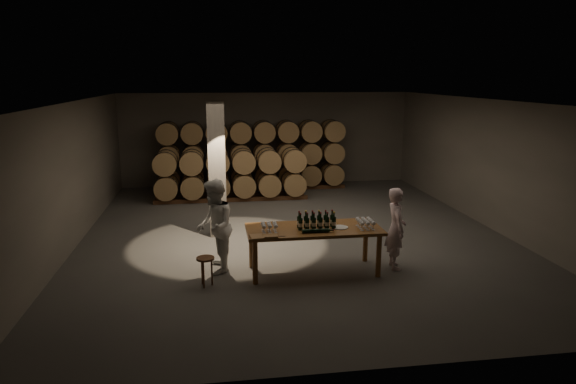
{
  "coord_description": "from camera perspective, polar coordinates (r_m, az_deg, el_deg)",
  "views": [
    {
      "loc": [
        -1.89,
        -11.82,
        3.77
      ],
      "look_at": [
        -0.16,
        -0.21,
        1.1
      ],
      "focal_mm": 32.0,
      "sensor_mm": 36.0,
      "label": 1
    }
  ],
  "objects": [
    {
      "name": "tasting_table",
      "position": [
        9.97,
        2.88,
        -4.56
      ],
      "size": [
        2.6,
        1.1,
        0.9
      ],
      "color": "brown",
      "rests_on": "ground"
    },
    {
      "name": "stool",
      "position": [
        9.53,
        -9.15,
        -7.76
      ],
      "size": [
        0.33,
        0.33,
        0.55
      ],
      "rotation": [
        0.0,
        0.0,
        -0.36
      ],
      "color": "#54311D",
      "rests_on": "ground"
    },
    {
      "name": "room",
      "position": [
        12.22,
        -7.91,
        2.46
      ],
      "size": [
        12.0,
        12.0,
        12.0
      ],
      "color": "#53504E",
      "rests_on": "ground"
    },
    {
      "name": "notebook_near",
      "position": [
        9.39,
        -2.0,
        -4.9
      ],
      "size": [
        0.27,
        0.22,
        0.03
      ],
      "primitive_type": "cube",
      "rotation": [
        0.0,
        0.0,
        -0.02
      ],
      "color": "brown",
      "rests_on": "tasting_table"
    },
    {
      "name": "person_woman",
      "position": [
        10.04,
        -8.16,
        -3.8
      ],
      "size": [
        0.71,
        0.9,
        1.84
      ],
      "primitive_type": "imported",
      "rotation": [
        0.0,
        0.0,
        -1.58
      ],
      "color": "white",
      "rests_on": "ground"
    },
    {
      "name": "glass_cluster_left",
      "position": [
        9.67,
        -2.09,
        -3.72
      ],
      "size": [
        0.3,
        0.3,
        0.17
      ],
      "color": "silver",
      "rests_on": "tasting_table"
    },
    {
      "name": "pen",
      "position": [
        9.4,
        -0.7,
        -4.93
      ],
      "size": [
        0.13,
        0.03,
        0.01
      ],
      "primitive_type": "cylinder",
      "rotation": [
        0.0,
        1.57,
        -0.13
      ],
      "color": "black",
      "rests_on": "tasting_table"
    },
    {
      "name": "barrel_stack_back",
      "position": [
        17.27,
        -3.99,
        4.21
      ],
      "size": [
        6.26,
        0.95,
        2.31
      ],
      "color": "#54311D",
      "rests_on": "ground"
    },
    {
      "name": "lying_bottles",
      "position": [
        9.62,
        3.15,
        -4.32
      ],
      "size": [
        0.61,
        0.08,
        0.08
      ],
      "color": "black",
      "rests_on": "tasting_table"
    },
    {
      "name": "notebook_corner",
      "position": [
        9.36,
        -3.48,
        -4.99
      ],
      "size": [
        0.27,
        0.32,
        0.03
      ],
      "primitive_type": "cube",
      "rotation": [
        0.0,
        0.0,
        0.1
      ],
      "color": "brown",
      "rests_on": "tasting_table"
    },
    {
      "name": "bottle_cluster",
      "position": [
        9.88,
        3.18,
        -3.37
      ],
      "size": [
        0.73,
        0.23,
        0.34
      ],
      "color": "black",
      "rests_on": "tasting_table"
    },
    {
      "name": "glass_cluster_right",
      "position": [
        10.01,
        8.6,
        -3.25
      ],
      "size": [
        0.31,
        0.42,
        0.17
      ],
      "color": "silver",
      "rests_on": "tasting_table"
    },
    {
      "name": "person_man",
      "position": [
        10.39,
        11.89,
        -3.97
      ],
      "size": [
        0.44,
        0.63,
        1.64
      ],
      "primitive_type": "imported",
      "rotation": [
        0.0,
        0.0,
        1.49
      ],
      "color": "silver",
      "rests_on": "ground"
    },
    {
      "name": "plate",
      "position": [
        9.98,
        5.82,
        -3.92
      ],
      "size": [
        0.31,
        0.31,
        0.02
      ],
      "primitive_type": "cylinder",
      "color": "white",
      "rests_on": "tasting_table"
    },
    {
      "name": "barrel_stack_front",
      "position": [
        15.91,
        -6.37,
        2.07
      ],
      "size": [
        4.7,
        0.95,
        1.57
      ],
      "color": "#54311D",
      "rests_on": "ground"
    }
  ]
}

